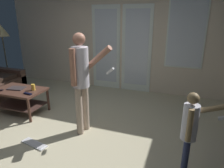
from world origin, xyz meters
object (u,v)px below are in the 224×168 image
floor_lamp (2,33)px  coffee_table (20,96)px  person_child (190,129)px  loose_keyboard (34,144)px  tv_remote_black (28,94)px  person_adult (81,76)px  cup_near_edge (33,87)px  laptop_closed (17,88)px

floor_lamp → coffee_table: bearing=-38.2°
person_child → loose_keyboard: bearing=-177.9°
loose_keyboard → tv_remote_black: (-0.62, 0.66, 0.48)m
person_adult → loose_keyboard: (-0.52, -0.59, -0.94)m
loose_keyboard → cup_near_edge: bearing=127.9°
person_adult → loose_keyboard: person_adult is taller
laptop_closed → cup_near_edge: (0.36, 0.05, 0.05)m
floor_lamp → laptop_closed: floor_lamp is taller
coffee_table → person_child: size_ratio=0.89×
floor_lamp → tv_remote_black: (1.85, -1.33, -0.91)m
loose_keyboard → laptop_closed: 1.41m
coffee_table → loose_keyboard: size_ratio=2.07×
loose_keyboard → cup_near_edge: (-0.67, 0.87, 0.53)m
person_child → person_adult: bearing=162.1°
person_adult → laptop_closed: size_ratio=5.23×
cup_near_edge → tv_remote_black: cup_near_edge is taller
cup_near_edge → person_child: bearing=-15.8°
person_adult → laptop_closed: bearing=171.5°
cup_near_edge → person_adult: bearing=-13.0°
person_adult → tv_remote_black: (-1.15, 0.07, -0.47)m
coffee_table → cup_near_edge: bearing=13.4°
cup_near_edge → tv_remote_black: size_ratio=0.69×
person_adult → floor_lamp: bearing=155.0°
person_adult → floor_lamp: 3.34m
coffee_table → tv_remote_black: 0.39m
floor_lamp → tv_remote_black: bearing=-35.7°
person_adult → laptop_closed: person_adult is taller
person_adult → cup_near_edge: (-1.20, 0.28, -0.42)m
coffee_table → person_adult: size_ratio=0.59×
person_child → cup_near_edge: size_ratio=9.10×
floor_lamp → laptop_closed: (1.44, -1.17, -0.91)m
coffee_table → person_adult: (1.48, -0.21, 0.61)m
loose_keyboard → tv_remote_black: size_ratio=2.69×
laptop_closed → tv_remote_black: (0.41, -0.17, 0.00)m
person_child → laptop_closed: 3.23m
floor_lamp → tv_remote_black: size_ratio=9.52×
floor_lamp → cup_near_edge: (1.80, -1.12, -0.86)m
coffee_table → person_adult: 1.62m
loose_keyboard → tv_remote_black: 1.02m
coffee_table → laptop_closed: 0.16m
laptop_closed → cup_near_edge: size_ratio=2.59×
coffee_table → floor_lamp: 2.20m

